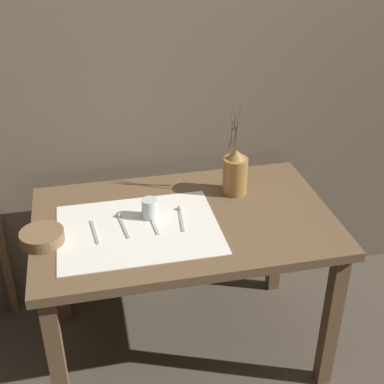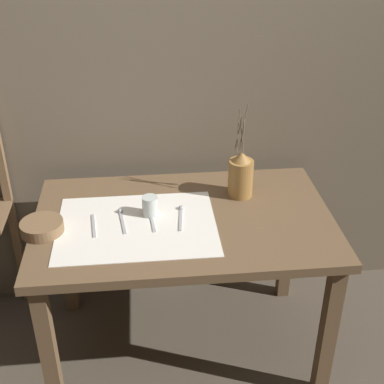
{
  "view_description": "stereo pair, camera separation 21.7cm",
  "coord_description": "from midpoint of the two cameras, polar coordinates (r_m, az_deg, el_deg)",
  "views": [
    {
      "loc": [
        -0.37,
        -1.84,
        1.95
      ],
      "look_at": [
        0.03,
        0.0,
        0.86
      ],
      "focal_mm": 50.0,
      "sensor_mm": 36.0,
      "label": 1
    },
    {
      "loc": [
        -0.15,
        -1.87,
        1.95
      ],
      "look_at": [
        0.03,
        0.0,
        0.86
      ],
      "focal_mm": 50.0,
      "sensor_mm": 36.0,
      "label": 2
    }
  ],
  "objects": [
    {
      "name": "spoon_inner",
      "position": [
        2.25,
        1.58,
        -2.24
      ],
      "size": [
        0.04,
        0.18,
        0.02
      ],
      "color": "#A8A8AD",
      "rests_on": "wooden_table"
    },
    {
      "name": "glass_tumbler_near",
      "position": [
        2.22,
        -1.72,
        -1.57
      ],
      "size": [
        0.07,
        0.07,
        0.08
      ],
      "color": "silver",
      "rests_on": "wooden_table"
    },
    {
      "name": "fork_inner",
      "position": [
        2.18,
        -7.68,
        -3.67
      ],
      "size": [
        0.03,
        0.17,
        0.0
      ],
      "color": "#A8A8AD",
      "rests_on": "wooden_table"
    },
    {
      "name": "wooden_table",
      "position": [
        2.28,
        1.85,
        -4.83
      ],
      "size": [
        1.24,
        0.78,
        0.74
      ],
      "color": "brown",
      "rests_on": "ground_plane"
    },
    {
      "name": "linen_cloth",
      "position": [
        2.17,
        -3.08,
        -3.69
      ],
      "size": [
        0.64,
        0.49,
        0.0
      ],
      "color": "white",
      "rests_on": "wooden_table"
    },
    {
      "name": "fork_outer",
      "position": [
        2.2,
        -1.45,
        -3.15
      ],
      "size": [
        0.02,
        0.17,
        0.0
      ],
      "color": "#A8A8AD",
      "rests_on": "wooden_table"
    },
    {
      "name": "pitcher_with_flowers",
      "position": [
        2.36,
        7.85,
        1.71
      ],
      "size": [
        0.11,
        0.11,
        0.43
      ],
      "color": "olive",
      "rests_on": "wooden_table"
    },
    {
      "name": "wooden_bowl",
      "position": [
        2.18,
        -13.0,
        -3.76
      ],
      "size": [
        0.17,
        0.17,
        0.05
      ],
      "color": "brown",
      "rests_on": "wooden_table"
    },
    {
      "name": "spoon_outer",
      "position": [
        2.23,
        -4.83,
        -2.58
      ],
      "size": [
        0.04,
        0.18,
        0.02
      ],
      "color": "#A8A8AD",
      "rests_on": "wooden_table"
    },
    {
      "name": "ground_plane",
      "position": [
        2.7,
        1.62,
        -16.08
      ],
      "size": [
        12.0,
        12.0,
        0.0
      ],
      "primitive_type": "plane",
      "color": "brown"
    },
    {
      "name": "stone_wall_back",
      "position": [
        2.48,
        0.56,
        12.55
      ],
      "size": [
        7.0,
        0.06,
        2.4
      ],
      "color": "#6B5E4C",
      "rests_on": "ground_plane"
    }
  ]
}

